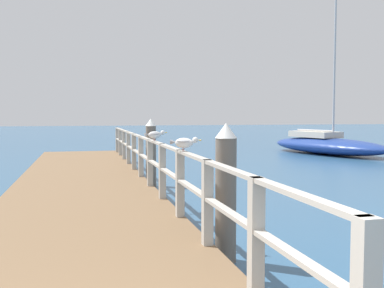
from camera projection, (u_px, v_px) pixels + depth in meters
pier_deck at (83, 191)px, 10.33m from camera, size 3.09×18.61×0.38m
pier_railing at (145, 154)px, 10.62m from camera, size 0.12×17.13×1.04m
dock_piling_near at (226, 192)px, 5.91m from camera, size 0.29×0.29×1.86m
dock_piling_far at (151, 152)px, 12.23m from camera, size 0.29×0.29×1.86m
seagull_foreground at (185, 142)px, 6.57m from camera, size 0.43×0.29×0.21m
seagull_background at (155, 134)px, 9.19m from camera, size 0.48×0.21×0.21m
boat_3 at (327, 145)px, 22.24m from camera, size 4.14×7.54×7.71m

